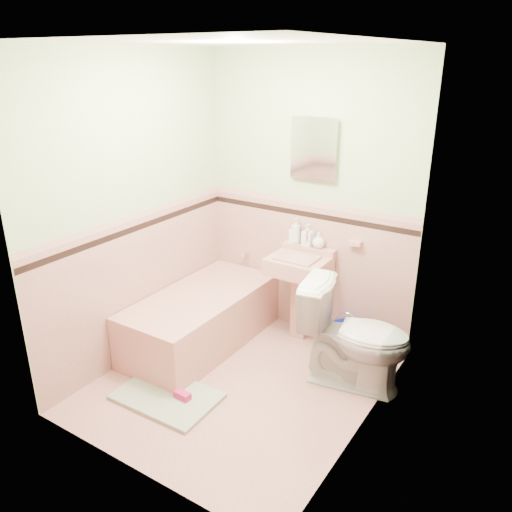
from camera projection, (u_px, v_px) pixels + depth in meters
The scene contains 32 objects.
floor at pixel (239, 383), 4.05m from camera, with size 2.20×2.20×0.00m, color tan.
ceiling at pixel (234, 42), 3.14m from camera, with size 2.20×2.20×0.00m, color white.
wall_back at pixel (309, 200), 4.46m from camera, with size 2.50×2.50×0.00m, color beige.
wall_front at pixel (120, 290), 2.74m from camera, with size 2.50×2.50×0.00m, color beige.
wall_left at pixel (135, 212), 4.10m from camera, with size 2.50×2.50×0.00m, color beige.
wall_right at pixel (372, 263), 3.09m from camera, with size 2.50×2.50×0.00m, color beige.
wainscot_back at pixel (305, 269), 4.69m from camera, with size 2.00×2.00×0.00m, color tan.
wainscot_front at pixel (132, 390), 2.98m from camera, with size 2.00×2.00×0.00m, color tan.
wainscot_left at pixel (142, 286), 4.33m from camera, with size 2.20×2.20×0.00m, color tan.
wainscot_right at pixel (362, 354), 3.34m from camera, with size 2.20×2.20×0.00m, color tan.
accent_back at pixel (307, 214), 4.49m from camera, with size 2.00×2.00×0.00m, color black.
accent_front at pixel (124, 310), 2.80m from camera, with size 2.00×2.00×0.00m, color black.
accent_left at pixel (138, 228), 4.14m from camera, with size 2.20×2.20×0.00m, color black.
accent_right at pixel (368, 282), 3.15m from camera, with size 2.20×2.20×0.00m, color black.
cap_back at pixel (308, 203), 4.45m from camera, with size 2.00×2.00×0.00m, color tan.
cap_front at pixel (123, 294), 2.76m from camera, with size 2.00×2.00×0.00m, color tan.
cap_left at pixel (137, 216), 4.10m from camera, with size 2.20×2.20×0.00m, color tan.
cap_right at pixel (369, 267), 3.11m from camera, with size 2.20×2.20×0.00m, color tan.
bathtub at pixel (201, 320), 4.55m from camera, with size 0.70×1.50×0.45m, color tan.
tub_faucet at pixel (246, 253), 4.96m from camera, with size 0.04×0.04×0.12m, color silver.
sink at pixel (298, 299), 4.56m from camera, with size 0.51×0.48×0.79m, color tan, non-canonical shape.
sink_faucet at pixel (307, 236), 4.46m from camera, with size 0.02×0.02×0.10m, color silver.
medicine_cabinet at pixel (314, 149), 4.25m from camera, with size 0.38×0.04×0.47m, color white.
soap_dish at pixel (355, 243), 4.30m from camera, with size 0.11×0.06×0.04m, color tan.
soap_bottle_left at pixel (296, 231), 4.56m from camera, with size 0.09×0.09×0.23m, color #B2B2B2.
soap_bottle_mid at pixel (308, 235), 4.50m from camera, with size 0.09×0.09×0.20m, color #B2B2B2.
soap_bottle_right at pixel (319, 240), 4.46m from camera, with size 0.11×0.11×0.14m, color #B2B2B2.
tube at pixel (291, 236), 4.60m from camera, with size 0.04×0.04×0.12m, color white.
toilet at pixel (355, 336), 3.91m from camera, with size 0.47×0.83×0.85m, color white.
bucket at pixel (345, 336), 4.52m from camera, with size 0.22×0.22×0.22m, color #041DAF, non-canonical shape.
bath_mat at pixel (167, 396), 3.87m from camera, with size 0.76×0.51×0.03m, color gray.
shoe at pixel (182, 395), 3.81m from camera, with size 0.13×0.06×0.05m, color #BF1E59.
Camera 1 is at (1.96, -2.79, 2.42)m, focal length 35.87 mm.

